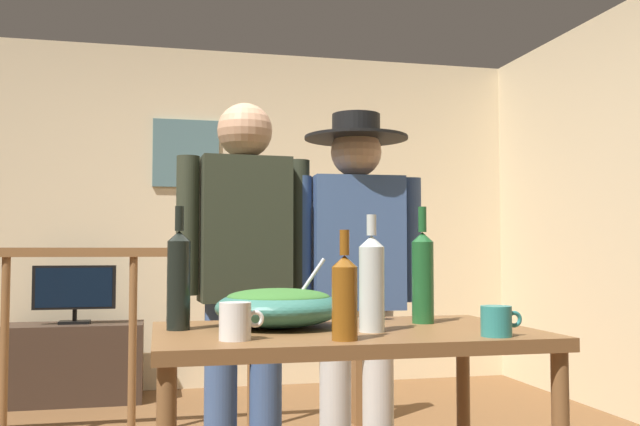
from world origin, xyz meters
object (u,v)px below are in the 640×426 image
at_px(stair_railing, 169,310).
at_px(wine_bottle_amber, 345,295).
at_px(framed_picture, 186,153).
at_px(mug_teal, 497,321).
at_px(tv_console, 74,363).
at_px(wine_glass, 372,291).
at_px(serving_table, 344,357).
at_px(salad_bowl, 278,305).
at_px(person_standing_right, 356,269).
at_px(flat_screen_tv, 75,289).
at_px(person_standing_left, 244,269).
at_px(mug_white, 236,321).
at_px(wine_bottle_clear, 372,282).
at_px(wine_bottle_green, 423,275).
at_px(wine_bottle_dark, 179,278).

xyz_separation_m(stair_railing, wine_bottle_amber, (0.43, -2.13, 0.21)).
height_order(framed_picture, mug_teal, framed_picture).
relative_size(tv_console, wine_bottle_amber, 2.98).
relative_size(tv_console, wine_glass, 5.92).
distance_m(framed_picture, serving_table, 3.36).
relative_size(salad_bowl, person_standing_right, 0.25).
height_order(tv_console, serving_table, serving_table).
bearing_deg(framed_picture, wine_glass, -79.61).
height_order(framed_picture, tv_console, framed_picture).
bearing_deg(flat_screen_tv, person_standing_left, -67.96).
distance_m(stair_railing, mug_white, 2.07).
relative_size(framed_picture, person_standing_left, 0.31).
relative_size(serving_table, person_standing_left, 0.73).
xyz_separation_m(mug_teal, person_standing_right, (-0.14, 0.96, 0.12)).
bearing_deg(mug_teal, person_standing_right, 98.47).
relative_size(wine_glass, mug_white, 1.22).
height_order(wine_bottle_clear, person_standing_right, person_standing_right).
bearing_deg(wine_glass, mug_white, -140.29).
relative_size(stair_railing, flat_screen_tv, 6.29).
relative_size(serving_table, wine_bottle_green, 2.97).
xyz_separation_m(wine_bottle_amber, mug_white, (-0.29, 0.07, -0.07)).
relative_size(salad_bowl, wine_glass, 2.65).
bearing_deg(mug_white, flat_screen_tv, 103.85).
bearing_deg(framed_picture, salad_bowl, -86.67).
height_order(serving_table, salad_bowl, salad_bowl).
bearing_deg(person_standing_right, wine_glass, 84.27).
height_order(wine_glass, wine_bottle_amber, wine_bottle_amber).
distance_m(tv_console, mug_teal, 3.54).
relative_size(wine_bottle_amber, person_standing_left, 0.19).
distance_m(tv_console, wine_bottle_dark, 2.93).
distance_m(tv_console, flat_screen_tv, 0.50).
height_order(wine_bottle_green, wine_bottle_amber, wine_bottle_green).
bearing_deg(wine_glass, wine_bottle_clear, -107.26).
height_order(flat_screen_tv, person_standing_right, person_standing_right).
bearing_deg(serving_table, salad_bowl, 155.73).
bearing_deg(wine_glass, stair_railing, 112.39).
bearing_deg(salad_bowl, wine_bottle_clear, -35.00).
height_order(flat_screen_tv, person_standing_left, person_standing_left).
bearing_deg(person_standing_left, tv_console, -71.59).
distance_m(tv_console, wine_bottle_amber, 3.37).
bearing_deg(mug_white, wine_bottle_amber, -13.58).
bearing_deg(wine_glass, mug_teal, -67.66).
bearing_deg(wine_bottle_amber, wine_bottle_dark, 140.48).
bearing_deg(mug_teal, flat_screen_tv, 115.45).
distance_m(wine_glass, mug_white, 0.68).
relative_size(tv_console, wine_bottle_green, 2.28).
distance_m(flat_screen_tv, wine_bottle_green, 3.09).
relative_size(stair_railing, person_standing_left, 2.08).
bearing_deg(wine_bottle_green, person_standing_right, 97.14).
distance_m(serving_table, person_standing_left, 0.76).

